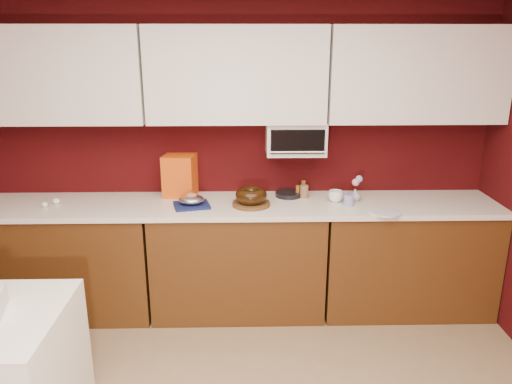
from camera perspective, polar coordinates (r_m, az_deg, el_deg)
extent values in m
cube|color=#3B0809|center=(4.02, -2.12, 4.85)|extent=(4.00, 0.02, 2.50)
cube|color=#502C10|center=(4.22, -20.61, -7.40)|extent=(1.31, 0.58, 0.86)
cube|color=#502C10|center=(3.99, -2.05, -7.71)|extent=(1.31, 0.58, 0.86)
cube|color=#502C10|center=(4.19, 16.68, -7.22)|extent=(1.31, 0.58, 0.86)
cube|color=white|center=(3.82, -2.12, -1.58)|extent=(4.00, 0.62, 0.04)
cube|color=white|center=(4.02, -22.09, 12.29)|extent=(1.31, 0.33, 0.70)
cube|color=white|center=(3.77, -2.25, 13.25)|extent=(1.31, 0.33, 0.70)
cube|color=white|center=(3.98, 17.82, 12.67)|extent=(1.31, 0.33, 0.70)
cube|color=white|center=(3.87, 4.55, 6.22)|extent=(0.45, 0.30, 0.25)
cube|color=black|center=(3.72, 4.79, 5.75)|extent=(0.40, 0.02, 0.18)
cylinder|color=silver|center=(3.72, 4.78, 4.57)|extent=(0.42, 0.02, 0.02)
cylinder|color=brown|center=(3.76, -0.55, -1.37)|extent=(0.35, 0.35, 0.03)
torus|color=black|center=(3.73, -0.56, -0.39)|extent=(0.30, 0.30, 0.10)
cube|color=#151D51|center=(3.77, -7.36, -1.50)|extent=(0.30, 0.27, 0.02)
ellipsoid|color=silver|center=(3.75, -7.39, -0.85)|extent=(0.22, 0.20, 0.07)
ellipsoid|color=#AF7050|center=(3.75, -7.40, -0.49)|extent=(0.09, 0.08, 0.06)
cube|color=red|center=(4.01, -8.69, 1.89)|extent=(0.27, 0.25, 0.33)
cylinder|color=black|center=(3.98, 3.71, -0.24)|extent=(0.23, 0.23, 0.04)
imported|color=white|center=(3.88, 9.09, -0.35)|extent=(0.13, 0.13, 0.11)
cylinder|color=#1B2597|center=(3.81, 10.58, -0.91)|extent=(0.10, 0.10, 0.09)
imported|color=#ABADC1|center=(3.93, 11.24, -0.24)|extent=(0.09, 0.09, 0.11)
sphere|color=pink|center=(3.90, 11.32, 1.09)|extent=(0.06, 0.06, 0.06)
sphere|color=#81A6CF|center=(3.92, 11.70, 1.48)|extent=(0.05, 0.05, 0.05)
cylinder|color=white|center=(3.72, 14.62, -2.26)|extent=(0.27, 0.27, 0.01)
cylinder|color=brown|center=(3.97, 4.79, 0.10)|extent=(0.04, 0.04, 0.09)
cylinder|color=brown|center=(3.95, 5.53, 0.05)|extent=(0.08, 0.08, 0.10)
ellipsoid|color=white|center=(4.04, -23.01, -1.32)|extent=(0.06, 0.05, 0.04)
ellipsoid|color=white|center=(4.08, -21.87, -0.97)|extent=(0.06, 0.05, 0.05)
cylinder|color=brown|center=(4.04, 5.43, 0.55)|extent=(0.04, 0.04, 0.11)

